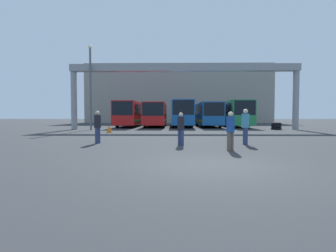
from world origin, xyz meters
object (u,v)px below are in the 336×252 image
object	(u,v)px
bus_slot_2	(182,112)
traffic_cone	(109,129)
tire_stack	(276,126)
bus_slot_3	(208,113)
pedestrian_near_right	(230,130)
pedestrian_near_center	(245,126)
lamp_post	(90,84)
bus_slot_1	(156,113)
bus_slot_0	(131,113)
bus_slot_4	(232,112)
pedestrian_far_center	(98,126)
pedestrian_mid_right	(181,128)

from	to	relation	value
bus_slot_2	traffic_cone	world-z (taller)	bus_slot_2
tire_stack	bus_slot_3	bearing A→B (deg)	132.67
pedestrian_near_right	tire_stack	bearing A→B (deg)	24.80
pedestrian_near_center	lamp_post	distance (m)	17.94
bus_slot_1	tire_stack	distance (m)	14.41
pedestrian_near_center	pedestrian_near_right	bearing A→B (deg)	150.73
bus_slot_1	bus_slot_0	bearing A→B (deg)	169.14
bus_slot_2	bus_slot_4	xyz separation A→B (m)	(6.66, 0.24, -0.02)
bus_slot_0	bus_slot_4	xyz separation A→B (m)	(13.32, 0.36, 0.04)
pedestrian_far_center	tire_stack	xyz separation A→B (m)	(14.56, 13.44, -0.54)
bus_slot_3	lamp_post	xyz separation A→B (m)	(-12.69, -7.59, 2.85)
pedestrian_near_right	pedestrian_near_center	distance (m)	2.57
bus_slot_4	pedestrian_far_center	xyz separation A→B (m)	(-11.75, -20.91, -0.94)
tire_stack	pedestrian_near_center	bearing A→B (deg)	-116.74
bus_slot_0	traffic_cone	xyz separation A→B (m)	(0.15, -12.19, -1.47)
bus_slot_0	pedestrian_far_center	xyz separation A→B (m)	(1.57, -20.55, -0.89)
bus_slot_1	bus_slot_3	bearing A→B (deg)	1.61
bus_slot_2	pedestrian_mid_right	size ratio (longest dim) A/B	7.23
pedestrian_far_center	lamp_post	distance (m)	13.72
bus_slot_0	lamp_post	world-z (taller)	lamp_post
traffic_cone	bus_slot_3	bearing A→B (deg)	50.03
tire_stack	lamp_post	size ratio (longest dim) A/B	0.12
traffic_cone	pedestrian_near_center	bearing A→B (deg)	-44.64
bus_slot_2	tire_stack	distance (m)	12.01
bus_slot_0	pedestrian_far_center	world-z (taller)	bus_slot_0
lamp_post	tire_stack	bearing A→B (deg)	2.81
bus_slot_1	lamp_post	bearing A→B (deg)	-129.18
bus_slot_0	pedestrian_far_center	size ratio (longest dim) A/B	6.67
pedestrian_mid_right	bus_slot_0	bearing A→B (deg)	-34.75
pedestrian_near_center	bus_slot_1	bearing A→B (deg)	15.41
bus_slot_3	pedestrian_near_right	size ratio (longest dim) A/B	6.45
bus_slot_0	lamp_post	distance (m)	8.92
lamp_post	traffic_cone	bearing A→B (deg)	-55.56
bus_slot_1	pedestrian_near_center	bearing A→B (deg)	-74.18
bus_slot_4	tire_stack	xyz separation A→B (m)	(2.81, -7.47, -1.48)
bus_slot_2	pedestrian_far_center	size ratio (longest dim) A/B	6.81
bus_slot_4	pedestrian_far_center	size ratio (longest dim) A/B	7.10
bus_slot_0	tire_stack	xyz separation A→B (m)	(16.13, -7.11, -1.43)
bus_slot_2	pedestrian_mid_right	world-z (taller)	bus_slot_2
pedestrian_far_center	traffic_cone	bearing A→B (deg)	26.80
traffic_cone	tire_stack	xyz separation A→B (m)	(15.99, 5.08, 0.04)
bus_slot_0	bus_slot_2	distance (m)	6.66
bus_slot_1	pedestrian_near_center	xyz separation A→B (m)	(5.78, -20.41, -0.78)
pedestrian_mid_right	traffic_cone	world-z (taller)	pedestrian_mid_right
bus_slot_1	pedestrian_near_center	world-z (taller)	bus_slot_1
bus_slot_4	pedestrian_mid_right	xyz separation A→B (m)	(-7.43, -21.78, -0.99)
bus_slot_2	pedestrian_far_center	xyz separation A→B (m)	(-5.09, -20.67, -0.96)
bus_slot_4	pedestrian_near_center	world-z (taller)	bus_slot_4
bus_slot_4	bus_slot_2	bearing A→B (deg)	-177.91
traffic_cone	tire_stack	distance (m)	16.77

